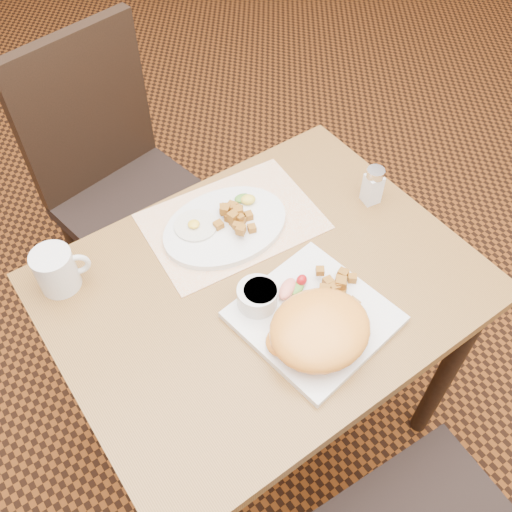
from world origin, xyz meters
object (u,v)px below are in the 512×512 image
object	(u,v)px
chair_far	(119,177)
coffee_mug	(57,270)
table	(263,310)
salt_shaker	(373,185)
plate_oval	(225,226)
plate_square	(314,317)

from	to	relation	value
chair_far	coffee_mug	world-z (taller)	chair_far
table	salt_shaker	world-z (taller)	salt_shaker
table	salt_shaker	size ratio (longest dim) A/B	9.00
table	chair_far	distance (m)	0.72
plate_oval	coffee_mug	bearing A→B (deg)	168.77
plate_square	salt_shaker	world-z (taller)	salt_shaker
chair_far	plate_square	distance (m)	0.88
table	plate_square	world-z (taller)	plate_square
table	plate_oval	world-z (taller)	plate_oval
plate_square	plate_oval	size ratio (longest dim) A/B	0.92
chair_far	salt_shaker	bearing A→B (deg)	110.98
plate_oval	coffee_mug	world-z (taller)	coffee_mug
table	salt_shaker	distance (m)	0.40
salt_shaker	coffee_mug	bearing A→B (deg)	164.38
plate_square	coffee_mug	bearing A→B (deg)	134.88
table	coffee_mug	distance (m)	0.47
table	plate_oval	distance (m)	0.22
chair_far	plate_square	xyz separation A→B (m)	(0.06, -0.85, 0.22)
plate_square	coffee_mug	world-z (taller)	coffee_mug
chair_far	plate_square	size ratio (longest dim) A/B	3.46
chair_far	table	bearing A→B (deg)	82.85
table	salt_shaker	bearing A→B (deg)	8.17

